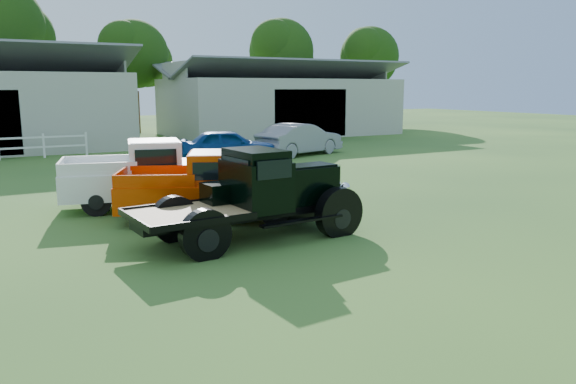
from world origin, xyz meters
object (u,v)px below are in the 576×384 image
white_pickup (152,174)px  misc_car_blue (228,145)px  vintage_flatbed (252,195)px  misc_car_grey (300,139)px  red_pickup (213,186)px

white_pickup → misc_car_blue: size_ratio=1.16×
vintage_flatbed → misc_car_grey: (9.21, 13.48, -0.22)m
white_pickup → misc_car_blue: (5.94, 8.17, -0.19)m
red_pickup → misc_car_grey: red_pickup is taller
misc_car_blue → white_pickup: bearing=162.1°
red_pickup → misc_car_grey: size_ratio=1.01×
vintage_flatbed → misc_car_grey: 16.33m
misc_car_grey → white_pickup: bearing=113.8°
vintage_flatbed → red_pickup: bearing=87.9°
red_pickup → white_pickup: bearing=134.8°
vintage_flatbed → red_pickup: vintage_flatbed is taller
misc_car_blue → misc_car_grey: bearing=-63.2°
red_pickup → misc_car_grey: bearing=74.8°
red_pickup → misc_car_blue: (5.03, 10.60, -0.15)m
red_pickup → vintage_flatbed: bearing=-64.1°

